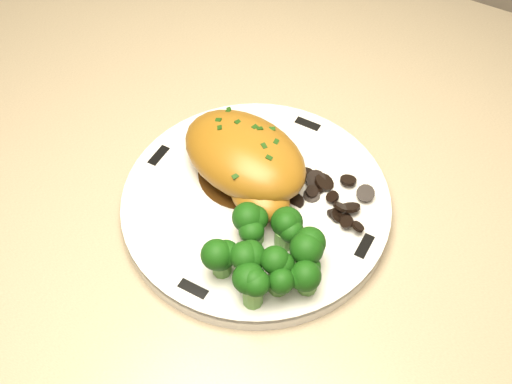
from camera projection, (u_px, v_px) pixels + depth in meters
The scene contains 9 objects.
plate at pixel (256, 204), 0.57m from camera, with size 0.24×0.24×0.02m, color silver.
rim_accent_0 at pixel (364, 246), 0.53m from camera, with size 0.02×0.01×0.00m, color black.
rim_accent_1 at pixel (308, 124), 0.62m from camera, with size 0.02×0.01×0.00m, color black.
rim_accent_2 at pixel (159, 156), 0.60m from camera, with size 0.02×0.01×0.00m, color black.
rim_accent_3 at pixel (193, 289), 0.51m from camera, with size 0.02×0.01×0.00m, color black.
gravy_pool at pixel (245, 172), 0.58m from camera, with size 0.09×0.09×0.00m, color #371F0A.
chicken_breast at pixel (246, 160), 0.56m from camera, with size 0.14×0.11×0.05m.
mushroom_pile at pixel (332, 198), 0.56m from camera, with size 0.07×0.05×0.02m.
broccoli_florets at pixel (269, 257), 0.50m from camera, with size 0.09×0.08×0.04m.
Camera 1 is at (-0.38, 1.28, 1.36)m, focal length 45.00 mm.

